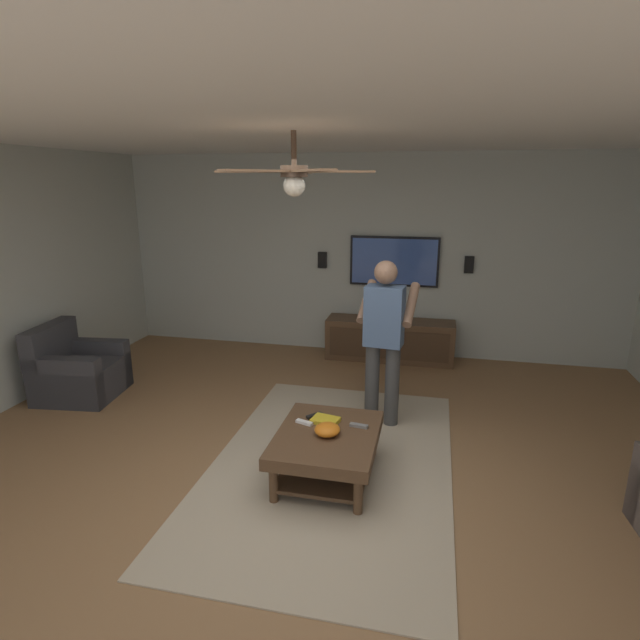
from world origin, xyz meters
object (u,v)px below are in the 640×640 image
(wall_speaker_right, at_px, (322,260))
(ceiling_fan, at_px, (293,175))
(remote_grey, at_px, (359,426))
(book, at_px, (325,420))
(remote_black, at_px, (315,416))
(armchair, at_px, (78,372))
(bowl, at_px, (327,430))
(person_standing, at_px, (384,333))
(coffee_table, at_px, (327,445))
(wall_speaker_left, at_px, (469,265))
(media_console, at_px, (390,340))
(tv, at_px, (394,261))
(vase_round, at_px, (373,311))
(remote_white, at_px, (304,422))

(wall_speaker_right, xyz_separation_m, ceiling_fan, (-3.17, -0.49, 1.10))
(remote_grey, height_order, book, book)
(wall_speaker_right, bearing_deg, remote_black, -168.63)
(remote_black, height_order, remote_grey, same)
(armchair, relative_size, ceiling_fan, 0.77)
(bowl, distance_m, book, 0.22)
(person_standing, bearing_deg, coffee_table, 170.12)
(remote_black, xyz_separation_m, wall_speaker_right, (2.99, 0.60, 0.88))
(book, relative_size, wall_speaker_left, 1.00)
(wall_speaker_left, bearing_deg, media_console, 104.64)
(tv, height_order, remote_grey, tv)
(person_standing, relative_size, wall_speaker_left, 7.45)
(remote_grey, relative_size, ceiling_fan, 0.13)
(media_console, xyz_separation_m, remote_grey, (-2.83, -0.00, 0.14))
(person_standing, distance_m, wall_speaker_left, 2.35)
(person_standing, bearing_deg, remote_black, 156.43)
(person_standing, relative_size, book, 7.45)
(coffee_table, bearing_deg, remote_black, 32.13)
(vase_round, bearing_deg, remote_grey, -175.21)
(bowl, xyz_separation_m, book, (0.21, 0.06, -0.03))
(armchair, bearing_deg, media_console, 24.15)
(person_standing, height_order, remote_grey, person_standing)
(remote_black, relative_size, wall_speaker_right, 0.68)
(remote_white, height_order, vase_round, vase_round)
(remote_white, relative_size, book, 0.68)
(armchair, distance_m, coffee_table, 3.24)
(bowl, distance_m, remote_grey, 0.29)
(person_standing, height_order, remote_black, person_standing)
(tv, distance_m, vase_round, 0.73)
(bowl, relative_size, book, 0.93)
(coffee_table, distance_m, person_standing, 1.30)
(remote_white, relative_size, remote_black, 1.00)
(tv, bearing_deg, person_standing, 2.64)
(coffee_table, xyz_separation_m, wall_speaker_right, (3.24, 0.76, 1.00))
(ceiling_fan, bearing_deg, remote_white, -55.78)
(book, bearing_deg, armchair, 176.89)
(media_console, xyz_separation_m, remote_white, (-2.88, 0.45, 0.14))
(remote_grey, relative_size, wall_speaker_left, 0.68)
(bowl, bearing_deg, remote_white, 57.28)
(wall_speaker_right, bearing_deg, book, -166.96)
(bowl, height_order, remote_black, bowl)
(remote_black, relative_size, ceiling_fan, 0.13)
(person_standing, bearing_deg, remote_grey, -178.97)
(remote_grey, xyz_separation_m, wall_speaker_left, (3.09, -0.97, 0.88))
(remote_white, bearing_deg, coffee_table, -8.93)
(person_standing, bearing_deg, wall_speaker_right, 33.61)
(remote_black, bearing_deg, tv, -144.42)
(person_standing, bearing_deg, tv, 9.43)
(tv, relative_size, book, 5.39)
(book, xyz_separation_m, wall_speaker_right, (3.07, 0.71, 0.87))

